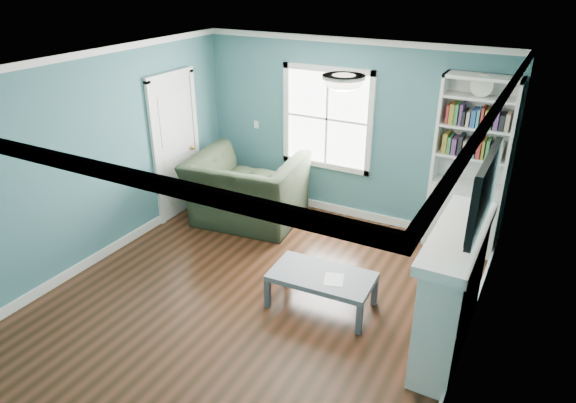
% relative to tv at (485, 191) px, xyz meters
% --- Properties ---
extents(floor, '(5.00, 5.00, 0.00)m').
position_rel_tv_xyz_m(floor, '(-2.20, -0.20, -1.72)').
color(floor, black).
rests_on(floor, ground).
extents(room_walls, '(5.00, 5.00, 5.00)m').
position_rel_tv_xyz_m(room_walls, '(-2.20, -0.20, -0.14)').
color(room_walls, '#3B6C77').
rests_on(room_walls, ground).
extents(trim, '(4.50, 5.00, 2.60)m').
position_rel_tv_xyz_m(trim, '(-2.20, -0.20, -0.49)').
color(trim, white).
rests_on(trim, ground).
extents(window, '(1.40, 0.06, 1.50)m').
position_rel_tv_xyz_m(window, '(-2.50, 2.29, -0.27)').
color(window, white).
rests_on(window, room_walls).
extents(bookshelf, '(0.90, 0.35, 2.31)m').
position_rel_tv_xyz_m(bookshelf, '(-0.43, 2.10, -0.80)').
color(bookshelf, silver).
rests_on(bookshelf, ground).
extents(fireplace, '(0.44, 1.58, 1.30)m').
position_rel_tv_xyz_m(fireplace, '(-0.12, 0.00, -1.09)').
color(fireplace, black).
rests_on(fireplace, ground).
extents(tv, '(0.06, 1.10, 0.65)m').
position_rel_tv_xyz_m(tv, '(0.00, 0.00, 0.00)').
color(tv, black).
rests_on(tv, fireplace).
extents(door, '(0.12, 0.98, 2.17)m').
position_rel_tv_xyz_m(door, '(-4.42, 1.20, -0.65)').
color(door, silver).
rests_on(door, ground).
extents(ceiling_fixture, '(0.38, 0.38, 0.15)m').
position_rel_tv_xyz_m(ceiling_fixture, '(-1.30, -0.10, 0.82)').
color(ceiling_fixture, white).
rests_on(ceiling_fixture, room_walls).
extents(light_switch, '(0.08, 0.01, 0.12)m').
position_rel_tv_xyz_m(light_switch, '(-3.70, 2.28, -0.52)').
color(light_switch, white).
rests_on(light_switch, room_walls).
extents(recliner, '(1.65, 1.18, 1.34)m').
position_rel_tv_xyz_m(recliner, '(-3.34, 1.40, -1.06)').
color(recliner, black).
rests_on(recliner, ground).
extents(coffee_table, '(1.15, 0.67, 0.41)m').
position_rel_tv_xyz_m(coffee_table, '(-1.50, 0.02, -1.37)').
color(coffee_table, '#474D55').
rests_on(coffee_table, ground).
extents(paper_sheet, '(0.28, 0.31, 0.00)m').
position_rel_tv_xyz_m(paper_sheet, '(-1.34, -0.01, -1.32)').
color(paper_sheet, white).
rests_on(paper_sheet, coffee_table).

